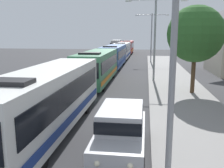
{
  "coord_description": "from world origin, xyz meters",
  "views": [
    {
      "loc": [
        3.3,
        0.29,
        4.68
      ],
      "look_at": [
        1.3,
        15.18,
        1.72
      ],
      "focal_mm": 40.6,
      "sensor_mm": 36.0,
      "label": 1
    }
  ],
  "objects_px": {
    "bus_lead": "(47,98)",
    "bus_rear": "(127,47)",
    "box_truck_oncoming": "(116,46)",
    "streetlamp_mid": "(155,31)",
    "roadside_tree": "(196,34)",
    "white_suv": "(121,129)",
    "bus_second_in_line": "(97,66)",
    "streetlamp_far": "(152,33)",
    "streetlamp_near": "(176,4)",
    "bus_fourth_in_line": "(122,50)",
    "bus_middle": "(114,55)"
  },
  "relations": [
    {
      "from": "bus_middle",
      "to": "white_suv",
      "type": "bearing_deg",
      "value": -82.08
    },
    {
      "from": "bus_lead",
      "to": "white_suv",
      "type": "height_order",
      "value": "bus_lead"
    },
    {
      "from": "bus_middle",
      "to": "bus_lead",
      "type": "bearing_deg",
      "value": -90.0
    },
    {
      "from": "bus_rear",
      "to": "streetlamp_mid",
      "type": "bearing_deg",
      "value": -81.75
    },
    {
      "from": "bus_second_in_line",
      "to": "roadside_tree",
      "type": "distance_m",
      "value": 9.5
    },
    {
      "from": "white_suv",
      "to": "streetlamp_mid",
      "type": "bearing_deg",
      "value": 83.87
    },
    {
      "from": "streetlamp_far",
      "to": "roadside_tree",
      "type": "relative_size",
      "value": 1.17
    },
    {
      "from": "bus_second_in_line",
      "to": "streetlamp_mid",
      "type": "xyz_separation_m",
      "value": [
        5.4,
        1.45,
        3.33
      ]
    },
    {
      "from": "bus_lead",
      "to": "streetlamp_near",
      "type": "distance_m",
      "value": 7.46
    },
    {
      "from": "bus_second_in_line",
      "to": "roadside_tree",
      "type": "relative_size",
      "value": 1.63
    },
    {
      "from": "box_truck_oncoming",
      "to": "streetlamp_far",
      "type": "distance_m",
      "value": 26.14
    },
    {
      "from": "bus_second_in_line",
      "to": "white_suv",
      "type": "height_order",
      "value": "bus_second_in_line"
    },
    {
      "from": "bus_middle",
      "to": "streetlamp_mid",
      "type": "relative_size",
      "value": 1.52
    },
    {
      "from": "box_truck_oncoming",
      "to": "streetlamp_near",
      "type": "bearing_deg",
      "value": -81.67
    },
    {
      "from": "bus_lead",
      "to": "streetlamp_mid",
      "type": "distance_m",
      "value": 15.42
    },
    {
      "from": "white_suv",
      "to": "roadside_tree",
      "type": "xyz_separation_m",
      "value": [
        4.57,
        10.8,
        3.65
      ]
    },
    {
      "from": "bus_second_in_line",
      "to": "white_suv",
      "type": "relative_size",
      "value": 2.33
    },
    {
      "from": "streetlamp_near",
      "to": "streetlamp_mid",
      "type": "xyz_separation_m",
      "value": [
        0.0,
        17.49,
        -0.51
      ]
    },
    {
      "from": "bus_second_in_line",
      "to": "box_truck_oncoming",
      "type": "distance_m",
      "value": 43.51
    },
    {
      "from": "bus_middle",
      "to": "bus_rear",
      "type": "xyz_separation_m",
      "value": [
        -0.0,
        26.45,
        -0.0
      ]
    },
    {
      "from": "box_truck_oncoming",
      "to": "roadside_tree",
      "type": "relative_size",
      "value": 1.04
    },
    {
      "from": "roadside_tree",
      "to": "box_truck_oncoming",
      "type": "bearing_deg",
      "value": 103.84
    },
    {
      "from": "bus_fourth_in_line",
      "to": "box_truck_oncoming",
      "type": "distance_m",
      "value": 18.35
    },
    {
      "from": "bus_lead",
      "to": "bus_rear",
      "type": "bearing_deg",
      "value": 90.0
    },
    {
      "from": "bus_second_in_line",
      "to": "bus_rear",
      "type": "height_order",
      "value": "same"
    },
    {
      "from": "bus_second_in_line",
      "to": "box_truck_oncoming",
      "type": "bearing_deg",
      "value": 94.35
    },
    {
      "from": "streetlamp_far",
      "to": "streetlamp_near",
      "type": "bearing_deg",
      "value": -90.0
    },
    {
      "from": "bus_middle",
      "to": "bus_rear",
      "type": "height_order",
      "value": "same"
    },
    {
      "from": "streetlamp_near",
      "to": "bus_fourth_in_line",
      "type": "bearing_deg",
      "value": 97.43
    },
    {
      "from": "bus_second_in_line",
      "to": "box_truck_oncoming",
      "type": "relative_size",
      "value": 1.58
    },
    {
      "from": "bus_lead",
      "to": "bus_rear",
      "type": "height_order",
      "value": "same"
    },
    {
      "from": "bus_lead",
      "to": "streetlamp_mid",
      "type": "bearing_deg",
      "value": 68.99
    },
    {
      "from": "white_suv",
      "to": "streetlamp_near",
      "type": "distance_m",
      "value": 5.09
    },
    {
      "from": "box_truck_oncoming",
      "to": "streetlamp_far",
      "type": "xyz_separation_m",
      "value": [
        8.7,
        -24.44,
        3.24
      ]
    },
    {
      "from": "white_suv",
      "to": "streetlamp_far",
      "type": "relative_size",
      "value": 0.6
    },
    {
      "from": "streetlamp_mid",
      "to": "bus_lead",
      "type": "bearing_deg",
      "value": -111.01
    },
    {
      "from": "white_suv",
      "to": "box_truck_oncoming",
      "type": "xyz_separation_m",
      "value": [
        -7.0,
        57.76,
        0.66
      ]
    },
    {
      "from": "bus_fourth_in_line",
      "to": "white_suv",
      "type": "height_order",
      "value": "bus_fourth_in_line"
    },
    {
      "from": "streetlamp_near",
      "to": "roadside_tree",
      "type": "bearing_deg",
      "value": 77.01
    },
    {
      "from": "white_suv",
      "to": "streetlamp_mid",
      "type": "xyz_separation_m",
      "value": [
        1.7,
        15.83,
        3.99
      ]
    },
    {
      "from": "bus_middle",
      "to": "streetlamp_near",
      "type": "relative_size",
      "value": 1.37
    },
    {
      "from": "bus_lead",
      "to": "box_truck_oncoming",
      "type": "relative_size",
      "value": 1.66
    },
    {
      "from": "bus_lead",
      "to": "streetlamp_near",
      "type": "xyz_separation_m",
      "value": [
        5.4,
        -3.43,
        3.84
      ]
    },
    {
      "from": "bus_middle",
      "to": "bus_fourth_in_line",
      "type": "relative_size",
      "value": 1.01
    },
    {
      "from": "bus_middle",
      "to": "white_suv",
      "type": "relative_size",
      "value": 2.57
    },
    {
      "from": "streetlamp_mid",
      "to": "streetlamp_far",
      "type": "distance_m",
      "value": 17.49
    },
    {
      "from": "streetlamp_mid",
      "to": "roadside_tree",
      "type": "relative_size",
      "value": 1.19
    },
    {
      "from": "bus_rear",
      "to": "box_truck_oncoming",
      "type": "height_order",
      "value": "bus_rear"
    },
    {
      "from": "bus_lead",
      "to": "bus_fourth_in_line",
      "type": "relative_size",
      "value": 0.97
    },
    {
      "from": "roadside_tree",
      "to": "bus_middle",
      "type": "bearing_deg",
      "value": 117.64
    }
  ]
}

